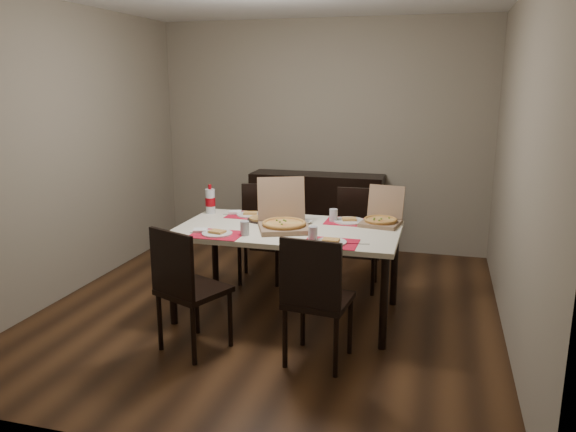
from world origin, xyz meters
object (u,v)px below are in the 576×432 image
object	(u,v)px
pizza_box_center	(284,222)
sideboard	(316,213)
dining_table	(288,236)
soda_bottle	(210,201)
chair_near_right	(315,295)
dip_bowl	(306,222)
chair_far_right	(357,234)
chair_near_left	(186,285)
chair_far_left	(261,228)

from	to	relation	value
pizza_box_center	sideboard	bearing A→B (deg)	94.33
dining_table	soda_bottle	bearing A→B (deg)	158.81
chair_near_right	dip_bowl	distance (m)	1.07
chair_far_right	chair_near_left	bearing A→B (deg)	-119.44
chair_near_left	soda_bottle	size ratio (longest dim) A/B	3.49
chair_far_left	chair_near_left	bearing A→B (deg)	-90.71
sideboard	chair_near_right	xyz separation A→B (m)	(0.58, -2.65, 0.06)
dining_table	pizza_box_center	size ratio (longest dim) A/B	3.24
sideboard	chair_far_left	distance (m)	1.09
chair_near_left	dip_bowl	distance (m)	1.24
chair_far_right	soda_bottle	distance (m)	1.42
pizza_box_center	dip_bowl	bearing A→B (deg)	59.37
chair_near_left	chair_far_left	distance (m)	1.67
dining_table	chair_near_left	distance (m)	1.02
dining_table	chair_far_right	distance (m)	0.97
dip_bowl	dining_table	bearing A→B (deg)	-120.00
dining_table	chair_near_right	xyz separation A→B (m)	(0.41, -0.81, -0.17)
chair_far_left	chair_far_right	size ratio (longest dim) A/B	1.00
dining_table	dip_bowl	xyz separation A→B (m)	(0.10, 0.18, 0.08)
chair_far_left	dip_bowl	distance (m)	0.90
dining_table	chair_near_right	size ratio (longest dim) A/B	1.94
dining_table	chair_far_right	size ratio (longest dim) A/B	1.94
chair_far_right	pizza_box_center	size ratio (longest dim) A/B	1.67
chair_near_left	soda_bottle	world-z (taller)	soda_bottle
chair_near_right	dip_bowl	world-z (taller)	chair_near_right
chair_far_left	pizza_box_center	world-z (taller)	pizza_box_center
chair_far_left	pizza_box_center	distance (m)	1.01
soda_bottle	chair_far_right	bearing A→B (deg)	22.69
pizza_box_center	dip_bowl	size ratio (longest dim) A/B	5.28
sideboard	chair_near_right	bearing A→B (deg)	-77.58
dip_bowl	soda_bottle	world-z (taller)	soda_bottle
sideboard	chair_near_right	distance (m)	2.72
chair_near_left	sideboard	bearing A→B (deg)	82.71
chair_far_left	soda_bottle	distance (m)	0.69
chair_near_right	chair_far_right	distance (m)	1.65
chair_near_left	dip_bowl	xyz separation A→B (m)	(0.62, 1.04, 0.25)
chair_near_left	dip_bowl	world-z (taller)	chair_near_left
sideboard	chair_near_left	xyz separation A→B (m)	(-0.35, -2.70, 0.06)
sideboard	soda_bottle	xyz separation A→B (m)	(-0.65, -1.53, 0.41)
sideboard	chair_near_right	size ratio (longest dim) A/B	1.61
chair_near_right	dip_bowl	xyz separation A→B (m)	(-0.31, 0.99, 0.25)
chair_near_left	dip_bowl	size ratio (longest dim) A/B	8.84
sideboard	chair_near_left	world-z (taller)	chair_near_left
chair_near_left	dining_table	bearing A→B (deg)	59.03
chair_far_left	chair_near_right	bearing A→B (deg)	-60.63
dip_bowl	soda_bottle	xyz separation A→B (m)	(-0.92, 0.14, 0.10)
sideboard	chair_near_left	bearing A→B (deg)	-97.29
soda_bottle	dining_table	bearing A→B (deg)	-21.19
sideboard	chair_far_right	xyz separation A→B (m)	(0.62, -1.00, 0.06)
chair_far_left	sideboard	bearing A→B (deg)	72.59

